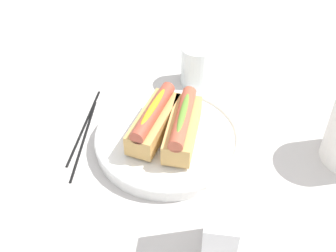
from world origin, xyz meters
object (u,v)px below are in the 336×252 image
(water_glass, at_px, (195,67))
(napkin_box, at_px, (219,232))
(chopstick_far, at_px, (83,127))
(chopstick_near, at_px, (84,138))
(serving_bowl, at_px, (168,139))
(hotdog_front, at_px, (154,120))
(hotdog_back, at_px, (183,126))

(water_glass, bearing_deg, napkin_box, 14.17)
(napkin_box, relative_size, chopstick_far, 0.68)
(chopstick_near, bearing_deg, serving_bowl, 89.36)
(hotdog_front, xyz_separation_m, napkin_box, (0.22, 0.15, 0.02))
(hotdog_back, distance_m, chopstick_far, 0.21)
(hotdog_front, bearing_deg, chopstick_far, -93.07)
(chopstick_far, bearing_deg, napkin_box, 48.22)
(serving_bowl, relative_size, chopstick_far, 1.25)
(hotdog_front, height_order, hotdog_back, same)
(serving_bowl, xyz_separation_m, chopstick_near, (0.02, -0.16, -0.01))
(serving_bowl, height_order, water_glass, water_glass)
(hotdog_back, bearing_deg, water_glass, -176.23)
(water_glass, distance_m, napkin_box, 0.44)
(hotdog_front, relative_size, chopstick_far, 0.71)
(chopstick_far, bearing_deg, chopstick_near, 18.34)
(serving_bowl, distance_m, napkin_box, 0.26)
(hotdog_front, height_order, water_glass, hotdog_front)
(serving_bowl, height_order, chopstick_near, serving_bowl)
(hotdog_front, xyz_separation_m, chopstick_far, (-0.01, -0.15, -0.05))
(hotdog_back, distance_m, napkin_box, 0.24)
(serving_bowl, xyz_separation_m, water_glass, (-0.21, 0.01, 0.02))
(hotdog_front, distance_m, hotdog_back, 0.06)
(chopstick_far, bearing_deg, serving_bowl, 83.23)
(hotdog_front, distance_m, chopstick_near, 0.15)
(serving_bowl, bearing_deg, napkin_box, 28.66)
(hotdog_front, relative_size, water_glass, 1.73)
(water_glass, relative_size, chopstick_near, 0.41)
(chopstick_far, bearing_deg, hotdog_back, 83.05)
(napkin_box, relative_size, chopstick_near, 0.68)
(hotdog_front, distance_m, napkin_box, 0.27)
(hotdog_back, relative_size, chopstick_far, 0.69)
(hotdog_back, distance_m, chopstick_near, 0.20)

